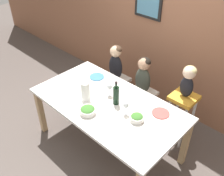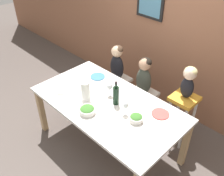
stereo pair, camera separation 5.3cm
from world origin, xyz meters
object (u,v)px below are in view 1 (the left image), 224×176
(paper_towel_roll, at_px, (85,91))
(wine_bottle, at_px, (116,95))
(dinner_plate_back_right, at_px, (161,113))
(chair_right_highchair, at_px, (182,107))
(salad_bowl_small, at_px, (137,118))
(wine_glass_near, at_px, (126,105))
(dinner_plate_front_left, at_px, (61,90))
(salad_bowl_large, at_px, (88,110))
(person_child_center, at_px, (143,74))
(wine_glass_far, at_px, (109,87))
(person_child_left, at_px, (116,61))
(person_baby_right, at_px, (188,79))
(dinner_plate_back_left, at_px, (97,77))
(chair_far_center, at_px, (141,96))
(chair_far_left, at_px, (115,83))

(paper_towel_roll, bearing_deg, wine_bottle, 31.90)
(paper_towel_roll, bearing_deg, dinner_plate_back_right, 27.15)
(chair_right_highchair, relative_size, salad_bowl_small, 4.75)
(wine_glass_near, height_order, dinner_plate_front_left, wine_glass_near)
(salad_bowl_large, bearing_deg, person_child_center, 91.47)
(person_child_center, xyz_separation_m, wine_glass_far, (-0.03, -0.64, 0.09))
(person_child_left, height_order, person_baby_right, person_baby_right)
(person_child_left, xyz_separation_m, salad_bowl_large, (0.56, -1.06, 0.01))
(dinner_plate_back_left, bearing_deg, chair_right_highchair, 22.95)
(dinner_plate_back_left, bearing_deg, chair_far_center, 46.23)
(person_baby_right, bearing_deg, dinner_plate_front_left, -140.01)
(person_baby_right, height_order, dinner_plate_front_left, person_baby_right)
(chair_far_left, xyz_separation_m, dinner_plate_back_right, (1.16, -0.49, 0.37))
(wine_bottle, bearing_deg, salad_bowl_large, -107.43)
(wine_bottle, bearing_deg, wine_glass_far, 159.72)
(chair_far_left, distance_m, dinner_plate_front_left, 1.07)
(person_child_center, height_order, paper_towel_roll, person_child_center)
(person_child_center, xyz_separation_m, dinner_plate_front_left, (-0.55, -1.01, -0.03))
(dinner_plate_back_right, bearing_deg, chair_right_highchair, 87.22)
(chair_right_highchair, bearing_deg, dinner_plate_back_left, -157.05)
(person_child_center, distance_m, person_baby_right, 0.70)
(person_baby_right, relative_size, wine_glass_near, 2.44)
(person_baby_right, height_order, wine_glass_far, person_baby_right)
(chair_far_left, relative_size, salad_bowl_large, 2.44)
(dinner_plate_front_left, bearing_deg, paper_towel_roll, 15.85)
(wine_glass_near, xyz_separation_m, salad_bowl_large, (-0.32, -0.29, -0.08))
(person_child_center, xyz_separation_m, dinner_plate_back_left, (-0.45, -0.47, -0.03))
(wine_bottle, distance_m, salad_bowl_large, 0.38)
(chair_right_highchair, height_order, dinner_plate_back_left, dinner_plate_back_left)
(wine_bottle, xyz_separation_m, dinner_plate_back_left, (-0.59, 0.24, -0.12))
(salad_bowl_large, bearing_deg, person_baby_right, 59.28)
(wine_glass_far, xyz_separation_m, salad_bowl_small, (0.54, -0.12, -0.08))
(chair_far_left, xyz_separation_m, person_child_center, (0.53, 0.00, 0.39))
(person_child_center, xyz_separation_m, dinner_plate_back_right, (0.63, -0.49, -0.03))
(dinner_plate_front_left, bearing_deg, salad_bowl_small, 13.14)
(person_child_left, xyz_separation_m, wine_glass_near, (0.87, -0.77, 0.09))
(wine_bottle, xyz_separation_m, wine_glass_near, (0.21, -0.06, -0.00))
(salad_bowl_small, bearing_deg, dinner_plate_front_left, -166.86)
(salad_bowl_large, bearing_deg, wine_bottle, 72.57)
(wine_glass_near, bearing_deg, salad_bowl_large, -137.39)
(person_baby_right, relative_size, paper_towel_roll, 1.71)
(wine_bottle, bearing_deg, chair_far_left, 133.37)
(dinner_plate_back_right, bearing_deg, person_child_left, 157.24)
(dinner_plate_front_left, bearing_deg, wine_bottle, 23.82)
(person_child_left, relative_size, wine_glass_near, 3.24)
(chair_right_highchair, xyz_separation_m, dinner_plate_back_left, (-1.11, -0.47, 0.19))
(person_child_left, bearing_deg, salad_bowl_small, -36.32)
(chair_right_highchair, relative_size, salad_bowl_large, 3.89)
(salad_bowl_small, bearing_deg, chair_right_highchair, 78.97)
(person_child_left, xyz_separation_m, dinner_plate_back_left, (0.08, -0.47, -0.03))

